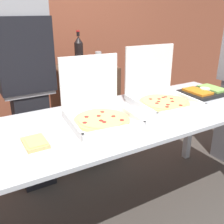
% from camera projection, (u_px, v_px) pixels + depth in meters
% --- Properties ---
extents(ground_plane, '(16.00, 16.00, 0.00)m').
position_uv_depth(ground_plane, '(112.00, 217.00, 2.08)').
color(ground_plane, '#423D38').
extents(brick_wall_behind, '(10.00, 0.06, 2.80)m').
position_uv_depth(brick_wall_behind, '(35.00, 21.00, 2.92)').
color(brick_wall_behind, '#9E5138').
rests_on(brick_wall_behind, ground_plane).
extents(buffet_table, '(2.42, 0.82, 0.84)m').
position_uv_depth(buffet_table, '(112.00, 131.00, 1.80)').
color(buffet_table, silver).
rests_on(buffet_table, ground_plane).
extents(pizza_box_near_left, '(0.45, 0.46, 0.41)m').
position_uv_depth(pizza_box_near_left, '(99.00, 111.00, 1.70)').
color(pizza_box_near_left, white).
rests_on(pizza_box_near_left, buffet_table).
extents(pizza_box_near_right, '(0.47, 0.48, 0.43)m').
position_uv_depth(pizza_box_near_right, '(160.00, 95.00, 2.01)').
color(pizza_box_near_right, white).
rests_on(pizza_box_near_right, buffet_table).
extents(paper_plate_front_center, '(0.21, 0.21, 0.03)m').
position_uv_depth(paper_plate_front_center, '(35.00, 144.00, 1.42)').
color(paper_plate_front_center, white).
rests_on(paper_plate_front_center, buffet_table).
extents(veggie_tray, '(0.40, 0.28, 0.05)m').
position_uv_depth(veggie_tray, '(205.00, 92.00, 2.26)').
color(veggie_tray, black).
rests_on(veggie_tray, buffet_table).
extents(sideboard_podium, '(0.57, 0.49, 1.00)m').
position_uv_depth(sideboard_podium, '(85.00, 114.00, 2.77)').
color(sideboard_podium, '#4C3323').
rests_on(sideboard_podium, ground_plane).
extents(soda_bottle, '(0.08, 0.08, 0.35)m').
position_uv_depth(soda_bottle, '(79.00, 52.00, 2.48)').
color(soda_bottle, black).
rests_on(soda_bottle, sideboard_podium).
extents(soda_can_silver, '(0.07, 0.07, 0.12)m').
position_uv_depth(soda_can_silver, '(98.00, 58.00, 2.71)').
color(soda_can_silver, silver).
rests_on(soda_can_silver, sideboard_podium).
extents(soda_can_colored, '(0.07, 0.07, 0.12)m').
position_uv_depth(soda_can_colored, '(91.00, 62.00, 2.51)').
color(soda_can_colored, gold).
rests_on(soda_can_colored, sideboard_podium).
extents(person_server_vest, '(0.42, 0.24, 1.84)m').
position_uv_depth(person_server_vest, '(26.00, 75.00, 2.10)').
color(person_server_vest, black).
rests_on(person_server_vest, ground_plane).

